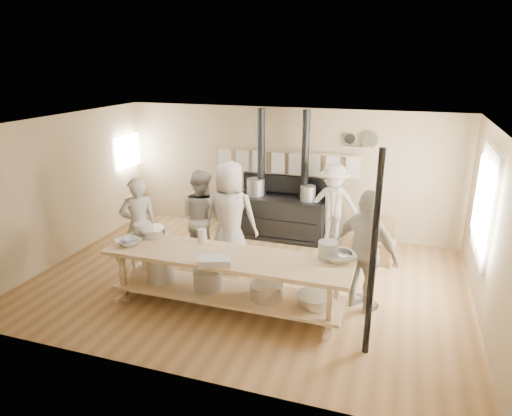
% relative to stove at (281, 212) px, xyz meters
% --- Properties ---
extents(ground, '(7.00, 7.00, 0.00)m').
position_rel_stove_xyz_m(ground, '(0.01, -2.12, -0.52)').
color(ground, brown).
rests_on(ground, ground).
extents(room_shell, '(7.00, 7.00, 7.00)m').
position_rel_stove_xyz_m(room_shell, '(0.01, -2.12, 1.10)').
color(room_shell, tan).
rests_on(room_shell, ground).
extents(window_right, '(0.09, 1.50, 1.65)m').
position_rel_stove_xyz_m(window_right, '(3.48, -1.52, 0.98)').
color(window_right, beige).
rests_on(window_right, ground).
extents(left_opening, '(0.00, 0.90, 0.90)m').
position_rel_stove_xyz_m(left_opening, '(-3.44, -0.12, 1.08)').
color(left_opening, white).
rests_on(left_opening, ground).
extents(stove, '(1.90, 0.75, 2.60)m').
position_rel_stove_xyz_m(stove, '(0.00, 0.00, 0.00)').
color(stove, black).
rests_on(stove, ground).
extents(towel_rail, '(3.00, 0.04, 0.47)m').
position_rel_stove_xyz_m(towel_rail, '(0.01, 0.28, 1.03)').
color(towel_rail, '#9F815A').
rests_on(towel_rail, ground).
extents(back_wall_shelf, '(0.63, 0.14, 0.32)m').
position_rel_stove_xyz_m(back_wall_shelf, '(1.47, 0.32, 1.48)').
color(back_wall_shelf, '#9F815A').
rests_on(back_wall_shelf, ground).
extents(prep_table, '(3.60, 0.90, 0.85)m').
position_rel_stove_xyz_m(prep_table, '(-0.00, -3.02, -0.00)').
color(prep_table, '#9F815A').
rests_on(prep_table, ground).
extents(support_post, '(0.08, 0.08, 2.60)m').
position_rel_stove_xyz_m(support_post, '(2.06, -3.47, 0.78)').
color(support_post, black).
rests_on(support_post, ground).
extents(cook_far_left, '(0.73, 0.71, 1.69)m').
position_rel_stove_xyz_m(cook_far_left, '(-1.84, -2.35, 0.32)').
color(cook_far_left, '#A69E93').
rests_on(cook_far_left, ground).
extents(cook_left, '(1.02, 0.92, 1.71)m').
position_rel_stove_xyz_m(cook_left, '(-1.01, -1.65, 0.33)').
color(cook_left, '#A69E93').
rests_on(cook_left, ground).
extents(cook_center, '(0.98, 0.68, 1.92)m').
position_rel_stove_xyz_m(cook_center, '(-0.43, -1.75, 0.44)').
color(cook_center, '#A69E93').
rests_on(cook_center, ground).
extents(cook_right, '(1.13, 0.95, 1.82)m').
position_rel_stove_xyz_m(cook_right, '(1.90, -2.41, 0.39)').
color(cook_right, '#A69E93').
rests_on(cook_right, ground).
extents(cook_by_window, '(1.09, 0.64, 1.66)m').
position_rel_stove_xyz_m(cook_by_window, '(1.07, -0.17, 0.31)').
color(cook_by_window, '#A69E93').
rests_on(cook_by_window, ground).
extents(chair, '(0.46, 0.46, 0.84)m').
position_rel_stove_xyz_m(chair, '(2.07, -0.65, -0.27)').
color(chair, '#503A20').
rests_on(chair, ground).
extents(bowl_white_a, '(0.46, 0.46, 0.09)m').
position_rel_stove_xyz_m(bowl_white_a, '(-1.54, -3.12, 0.37)').
color(bowl_white_a, silver).
rests_on(bowl_white_a, prep_table).
extents(bowl_steel_a, '(0.37, 0.37, 0.08)m').
position_rel_stove_xyz_m(bowl_steel_a, '(-1.54, -3.03, 0.37)').
color(bowl_steel_a, silver).
rests_on(bowl_steel_a, prep_table).
extents(bowl_white_b, '(0.61, 0.61, 0.11)m').
position_rel_stove_xyz_m(bowl_white_b, '(1.56, -2.69, 0.38)').
color(bowl_white_b, silver).
rests_on(bowl_white_b, prep_table).
extents(bowl_steel_b, '(0.38, 0.38, 0.12)m').
position_rel_stove_xyz_m(bowl_steel_b, '(1.56, -2.69, 0.39)').
color(bowl_steel_b, silver).
rests_on(bowl_steel_b, prep_table).
extents(roasting_pan, '(0.50, 0.42, 0.10)m').
position_rel_stove_xyz_m(roasting_pan, '(-0.04, -3.35, 0.38)').
color(roasting_pan, '#B2B2B7').
rests_on(roasting_pan, prep_table).
extents(mixing_bowl_large, '(0.51, 0.51, 0.13)m').
position_rel_stove_xyz_m(mixing_bowl_large, '(-1.39, -2.69, 0.40)').
color(mixing_bowl_large, silver).
rests_on(mixing_bowl_large, prep_table).
extents(bucket_galv, '(0.29, 0.29, 0.26)m').
position_rel_stove_xyz_m(bucket_galv, '(1.40, -2.69, 0.46)').
color(bucket_galv, gray).
rests_on(bucket_galv, prep_table).
extents(deep_bowl_enamel, '(0.34, 0.34, 0.19)m').
position_rel_stove_xyz_m(deep_bowl_enamel, '(-1.54, -2.69, 0.42)').
color(deep_bowl_enamel, silver).
rests_on(deep_bowl_enamel, prep_table).
extents(pitcher, '(0.17, 0.17, 0.21)m').
position_rel_stove_xyz_m(pitcher, '(-0.52, -2.69, 0.43)').
color(pitcher, silver).
rests_on(pitcher, prep_table).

